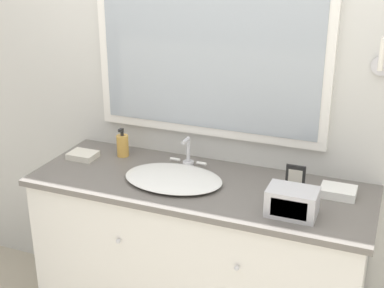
{
  "coord_description": "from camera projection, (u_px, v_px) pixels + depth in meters",
  "views": [
    {
      "loc": [
        0.85,
        -1.9,
        2.05
      ],
      "look_at": [
        -0.04,
        0.31,
        1.12
      ],
      "focal_mm": 50.0,
      "sensor_mm": 36.0,
      "label": 1
    }
  ],
  "objects": [
    {
      "name": "hand_towel_near_sink",
      "position": [
        83.0,
        155.0,
        2.9
      ],
      "size": [
        0.15,
        0.12,
        0.03
      ],
      "color": "silver",
      "rests_on": "vanity_counter"
    },
    {
      "name": "hand_towel_far_corner",
      "position": [
        338.0,
        192.0,
        2.48
      ],
      "size": [
        0.16,
        0.12,
        0.04
      ],
      "color": "white",
      "rests_on": "vanity_counter"
    },
    {
      "name": "wall_back",
      "position": [
        222.0,
        94.0,
        2.77
      ],
      "size": [
        8.0,
        0.18,
        2.55
      ],
      "color": "silver",
      "rests_on": "ground_plane"
    },
    {
      "name": "picture_frame",
      "position": [
        295.0,
        180.0,
        2.49
      ],
      "size": [
        0.09,
        0.01,
        0.14
      ],
      "color": "black",
      "rests_on": "vanity_counter"
    },
    {
      "name": "appliance_box",
      "position": [
        292.0,
        202.0,
        2.3
      ],
      "size": [
        0.22,
        0.15,
        0.12
      ],
      "color": "#BCBCC1",
      "rests_on": "vanity_counter"
    },
    {
      "name": "vanity_counter",
      "position": [
        199.0,
        262.0,
        2.78
      ],
      "size": [
        1.68,
        0.62,
        0.92
      ],
      "color": "silver",
      "rests_on": "ground_plane"
    },
    {
      "name": "soap_bottle",
      "position": [
        123.0,
        145.0,
        2.92
      ],
      "size": [
        0.07,
        0.07,
        0.16
      ],
      "color": "gold",
      "rests_on": "vanity_counter"
    },
    {
      "name": "sink_basin",
      "position": [
        174.0,
        177.0,
        2.63
      ],
      "size": [
        0.5,
        0.4,
        0.17
      ],
      "color": "white",
      "rests_on": "vanity_counter"
    }
  ]
}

